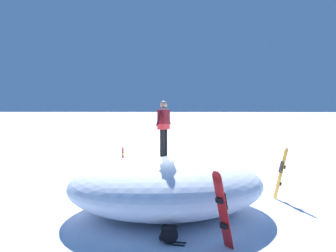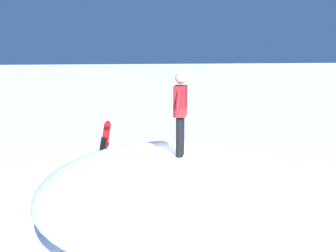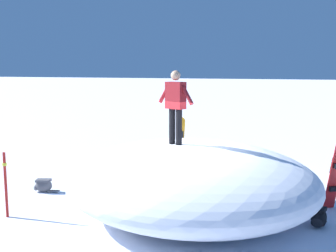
{
  "view_description": "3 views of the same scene",
  "coord_description": "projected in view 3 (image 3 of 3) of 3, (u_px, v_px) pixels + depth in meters",
  "views": [
    {
      "loc": [
        -0.32,
        11.67,
        3.12
      ],
      "look_at": [
        -0.12,
        0.4,
        2.46
      ],
      "focal_mm": 42.78,
      "sensor_mm": 36.0,
      "label": 1
    },
    {
      "loc": [
        -1.79,
        -7.26,
        3.54
      ],
      "look_at": [
        -0.22,
        -0.01,
        2.14
      ],
      "focal_mm": 41.69,
      "sensor_mm": 36.0,
      "label": 2
    },
    {
      "loc": [
        8.22,
        2.95,
        3.2
      ],
      "look_at": [
        -0.2,
        -0.3,
        1.92
      ],
      "focal_mm": 42.92,
      "sensor_mm": 36.0,
      "label": 3
    }
  ],
  "objects": [
    {
      "name": "trail_marker_pole",
      "position": [
        6.0,
        183.0,
        8.65
      ],
      "size": [
        0.1,
        0.1,
        1.44
      ],
      "color": "#A51E19",
      "rests_on": "ground"
    },
    {
      "name": "snow_mound",
      "position": [
        190.0,
        178.0,
        8.97
      ],
      "size": [
        7.7,
        7.82,
        1.55
      ],
      "primitive_type": "ellipsoid",
      "rotation": [
        0.0,
        0.0,
        0.99
      ],
      "color": "white",
      "rests_on": "ground"
    },
    {
      "name": "backpack_near",
      "position": [
        319.0,
        217.0,
        8.17
      ],
      "size": [
        0.62,
        0.38,
        0.41
      ],
      "color": "black",
      "rests_on": "ground"
    },
    {
      "name": "ground",
      "position": [
        177.0,
        211.0,
        9.1
      ],
      "size": [
        240.0,
        240.0,
        0.0
      ],
      "primitive_type": "plane",
      "color": "white"
    },
    {
      "name": "backpack_far",
      "position": [
        43.0,
        185.0,
        10.51
      ],
      "size": [
        0.42,
        0.69,
        0.34
      ],
      "color": "#4C4C51",
      "rests_on": "ground"
    },
    {
      "name": "snowboarder_standing",
      "position": [
        176.0,
        103.0,
        8.75
      ],
      "size": [
        0.44,
        0.95,
        1.62
      ],
      "color": "black",
      "rests_on": "snow_mound"
    },
    {
      "name": "snowboard_primary_upright",
      "position": [
        336.0,
        173.0,
        9.01
      ],
      "size": [
        0.5,
        0.47,
        1.71
      ],
      "color": "red",
      "rests_on": "ground"
    },
    {
      "name": "snowboard_secondary_upright",
      "position": [
        180.0,
        142.0,
        12.91
      ],
      "size": [
        0.41,
        0.29,
        1.66
      ],
      "color": "orange",
      "rests_on": "ground"
    }
  ]
}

